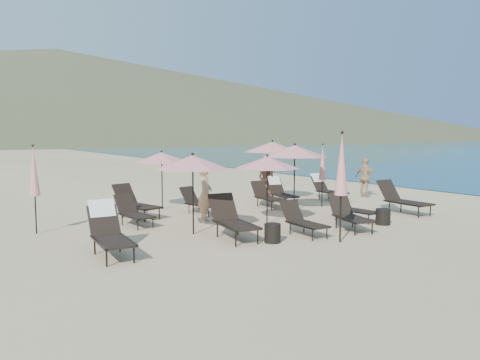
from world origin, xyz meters
TOP-DOWN VIEW (x-y plane):
  - ground at (0.00, 0.00)m, footprint 800.00×800.00m
  - volcanic_headland at (71.37, 302.62)m, footprint 690.00×690.00m
  - lounger_0 at (-6.04, 0.58)m, footprint 0.81×1.87m
  - lounger_1 at (-2.93, 0.44)m, footprint 0.97×1.92m
  - lounger_2 at (-1.20, -0.26)m, footprint 0.64×1.50m
  - lounger_3 at (0.34, -0.44)m, footprint 1.08×1.74m
  - lounger_4 at (1.47, 0.43)m, footprint 0.71×1.52m
  - lounger_5 at (3.73, 0.40)m, footprint 0.77×1.87m
  - lounger_6 at (-4.42, 3.38)m, footprint 0.74×1.55m
  - lounger_7 at (-3.89, 4.58)m, footprint 1.10×1.89m
  - lounger_8 at (-1.85, 4.16)m, footprint 0.92×1.57m
  - lounger_9 at (0.85, 4.01)m, footprint 0.74×1.60m
  - lounger_10 at (1.84, 4.45)m, footprint 0.83×1.66m
  - lounger_11 at (3.93, 4.14)m, footprint 0.64×1.65m
  - umbrella_open_0 at (-3.53, 1.40)m, footprint 2.00×2.00m
  - umbrella_open_1 at (-1.12, 1.38)m, footprint 1.90×1.90m
  - umbrella_open_2 at (0.92, 2.58)m, footprint 2.16×2.16m
  - umbrella_open_3 at (-2.50, 5.61)m, footprint 1.91×1.91m
  - umbrella_open_4 at (1.91, 5.06)m, footprint 2.22×2.22m
  - umbrella_closed_0 at (-0.98, -1.39)m, footprint 0.32×0.32m
  - umbrella_closed_1 at (2.52, 2.92)m, footprint 0.27×0.27m
  - umbrella_closed_2 at (-6.95, 3.73)m, footprint 0.28×0.28m
  - side_table_0 at (-2.37, -0.50)m, footprint 0.40×0.40m
  - side_table_1 at (1.67, -0.51)m, footprint 0.43×0.43m
  - beachgoer_a at (-2.43, 2.70)m, footprint 0.72×0.74m
  - beachgoer_b at (2.51, 6.26)m, footprint 0.87×0.93m
  - beachgoer_c at (5.79, 3.78)m, footprint 0.53×1.01m

SIDE VIEW (x-z plane):
  - ground at x=0.00m, z-range 0.00..0.00m
  - side_table_0 at x=-2.37m, z-range 0.00..0.46m
  - side_table_1 at x=1.67m, z-range 0.00..0.46m
  - lounger_4 at x=1.47m, z-range -0.03..0.82m
  - lounger_2 at x=-1.20m, z-range -0.03..0.82m
  - lounger_8 at x=-1.85m, z-range -0.03..0.82m
  - lounger_6 at x=-4.42m, z-range -0.03..0.83m
  - lounger_9 at x=0.85m, z-range -0.03..0.86m
  - lounger_3 at x=0.34m, z-range -0.03..0.90m
  - lounger_10 at x=1.84m, z-range -0.02..0.97m
  - lounger_7 at x=-3.89m, z-range -0.03..0.99m
  - lounger_11 at x=3.93m, z-range -0.02..1.00m
  - lounger_1 at x=-2.93m, z-range -0.03..1.02m
  - lounger_5 at x=3.73m, z-range -0.03..1.03m
  - lounger_0 at x=-6.04m, z-range -0.02..1.11m
  - beachgoer_b at x=2.51m, z-range 0.00..1.52m
  - beachgoer_c at x=5.79m, z-range 0.00..1.65m
  - beachgoer_a at x=-2.43m, z-range 0.00..1.71m
  - umbrella_closed_1 at x=2.52m, z-range 0.45..2.73m
  - umbrella_closed_2 at x=-6.95m, z-range 0.46..2.82m
  - umbrella_open_1 at x=-1.12m, z-range 0.78..2.83m
  - umbrella_open_3 at x=-2.50m, z-range 0.79..2.85m
  - umbrella_closed_0 at x=-0.98m, z-range 0.53..3.23m
  - umbrella_open_0 at x=-3.53m, z-range 0.82..2.97m
  - umbrella_open_2 at x=0.92m, z-range 0.89..3.22m
  - umbrella_open_4 at x=1.91m, z-range 0.92..3.31m
  - volcanic_headland at x=71.37m, z-range -1.01..53.99m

